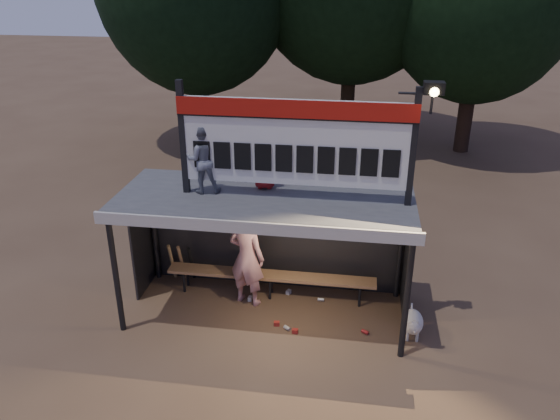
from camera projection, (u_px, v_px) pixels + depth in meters
The scene contains 10 objects.
ground at pixel (266, 311), 10.10m from camera, with size 80.00×80.00×0.00m, color #4E3727.
player at pixel (247, 257), 10.02m from camera, with size 0.70×0.46×1.91m, color silver.
child_a at pixel (203, 159), 9.10m from camera, with size 0.57×0.44×1.17m, color slate.
child_b at pixel (265, 163), 9.32m from camera, with size 0.44×0.29×0.90m, color maroon.
dugout_shelter at pixel (267, 216), 9.57m from camera, with size 5.10×2.08×2.32m.
scoreboard_assembly at pixel (298, 140), 8.66m from camera, with size 4.10×0.27×1.99m.
bench at pixel (271, 276), 10.42m from camera, with size 4.00×0.35×0.48m.
dog at pixel (413, 322), 9.33m from camera, with size 0.36×0.81×0.49m.
bats at pixel (182, 262), 10.92m from camera, with size 0.48×0.33×0.84m.
litter at pixel (296, 314), 9.96m from camera, with size 2.29×1.32×0.08m.
Camera 1 is at (1.51, -8.31, 5.86)m, focal length 35.00 mm.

